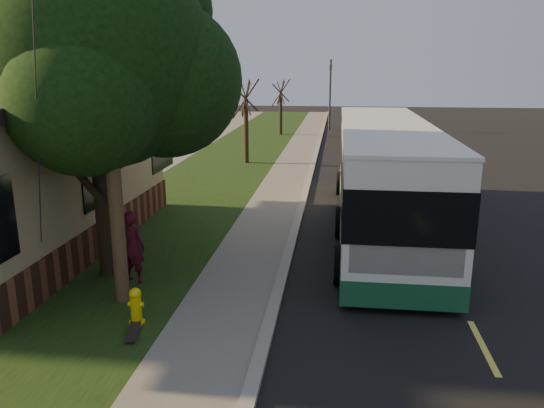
{
  "coord_description": "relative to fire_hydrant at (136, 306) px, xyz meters",
  "views": [
    {
      "loc": [
        1.23,
        -9.15,
        5.0
      ],
      "look_at": [
        -0.42,
        4.14,
        1.5
      ],
      "focal_mm": 35.0,
      "sensor_mm": 36.0,
      "label": 1
    }
  ],
  "objects": [
    {
      "name": "ground",
      "position": [
        2.6,
        0.0,
        -0.43
      ],
      "size": [
        120.0,
        120.0,
        0.0
      ],
      "primitive_type": "plane",
      "color": "black",
      "rests_on": "ground"
    },
    {
      "name": "road",
      "position": [
        6.6,
        10.0,
        -0.43
      ],
      "size": [
        8.0,
        80.0,
        0.01
      ],
      "primitive_type": "cube",
      "color": "black",
      "rests_on": "ground"
    },
    {
      "name": "curb",
      "position": [
        2.6,
        10.0,
        -0.37
      ],
      "size": [
        0.25,
        80.0,
        0.12
      ],
      "primitive_type": "cube",
      "color": "gray",
      "rests_on": "ground"
    },
    {
      "name": "sidewalk",
      "position": [
        1.6,
        10.0,
        -0.39
      ],
      "size": [
        2.0,
        80.0,
        0.08
      ],
      "primitive_type": "cube",
      "color": "slate",
      "rests_on": "ground"
    },
    {
      "name": "grass_verge",
      "position": [
        -1.9,
        10.0,
        -0.4
      ],
      "size": [
        5.0,
        80.0,
        0.07
      ],
      "primitive_type": "cube",
      "color": "black",
      "rests_on": "ground"
    },
    {
      "name": "fire_hydrant",
      "position": [
        0.0,
        0.0,
        0.0
      ],
      "size": [
        0.32,
        0.32,
        0.74
      ],
      "color": "yellow",
      "rests_on": "grass_verge"
    },
    {
      "name": "utility_pole",
      "position": [
        -0.71,
        0.99,
        4.2
      ],
      "size": [
        2.86,
        3.21,
        9.07
      ],
      "color": "#473321",
      "rests_on": "ground"
    },
    {
      "name": "leafy_tree",
      "position": [
        -1.57,
        2.65,
        4.73
      ],
      "size": [
        6.3,
        6.0,
        7.8
      ],
      "color": "black",
      "rests_on": "grass_verge"
    },
    {
      "name": "bare_tree_near",
      "position": [
        -0.9,
        18.0,
        1.72
      ],
      "size": [
        1.38,
        1.21,
        4.31
      ],
      "color": "black",
      "rests_on": "grass_verge"
    },
    {
      "name": "bare_tree_far",
      "position": [
        -0.4,
        30.0,
        1.57
      ],
      "size": [
        1.38,
        1.21,
        4.03
      ],
      "color": "black",
      "rests_on": "grass_verge"
    },
    {
      "name": "traffic_signal",
      "position": [
        3.1,
        34.0,
        2.73
      ],
      "size": [
        0.18,
        0.22,
        5.5
      ],
      "color": "#2D2D30",
      "rests_on": "ground"
    },
    {
      "name": "transit_bus",
      "position": [
        5.26,
        7.16,
        1.35
      ],
      "size": [
        2.85,
        12.34,
        3.34
      ],
      "color": "silver",
      "rests_on": "ground"
    },
    {
      "name": "skateboarder",
      "position": [
        -0.83,
        2.03,
        0.5
      ],
      "size": [
        0.7,
        0.54,
        1.72
      ],
      "primitive_type": "imported",
      "rotation": [
        0.0,
        0.0,
        2.91
      ],
      "color": "#440D1C",
      "rests_on": "grass_verge"
    },
    {
      "name": "skateboard_main",
      "position": [
        0.1,
        -0.45,
        -0.3
      ],
      "size": [
        0.4,
        0.85,
        0.08
      ],
      "color": "black",
      "rests_on": "grass_verge"
    },
    {
      "name": "dumpster",
      "position": [
        -4.41,
        7.66,
        0.21
      ],
      "size": [
        1.57,
        1.36,
        1.21
      ],
      "color": "black",
      "rests_on": "building_lot"
    },
    {
      "name": "distant_car",
      "position": [
        6.35,
        25.51,
        0.24
      ],
      "size": [
        1.68,
        3.98,
        1.34
      ],
      "primitive_type": "imported",
      "rotation": [
        0.0,
        0.0,
        -0.02
      ],
      "color": "black",
      "rests_on": "ground"
    }
  ]
}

